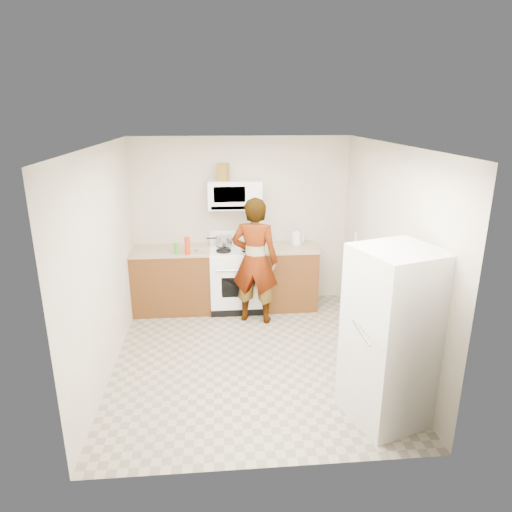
{
  "coord_description": "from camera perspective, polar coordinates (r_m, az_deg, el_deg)",
  "views": [
    {
      "loc": [
        -0.37,
        -4.86,
        2.85
      ],
      "look_at": [
        0.11,
        0.55,
        1.1
      ],
      "focal_mm": 32.0,
      "sensor_mm": 36.0,
      "label": 1
    }
  ],
  "objects": [
    {
      "name": "kettle",
      "position": [
        6.82,
        5.07,
        2.2
      ],
      "size": [
        0.19,
        0.19,
        0.17
      ],
      "primitive_type": "cylinder",
      "rotation": [
        0.0,
        0.0,
        0.42
      ],
      "color": "white",
      "rests_on": "counter_right"
    },
    {
      "name": "fridge",
      "position": [
        4.47,
        16.62,
        -9.61
      ],
      "size": [
        0.88,
        0.88,
        1.7
      ],
      "primitive_type": "cube",
      "rotation": [
        0.0,
        0.0,
        0.32
      ],
      "color": "silver",
      "rests_on": "floor"
    },
    {
      "name": "counter_right",
      "position": [
        6.72,
        4.11,
        1.06
      ],
      "size": [
        0.82,
        0.64,
        0.03
      ],
      "primitive_type": "cube",
      "color": "tan",
      "rests_on": "cabinet_right"
    },
    {
      "name": "counter_left",
      "position": [
        6.67,
        -10.63,
        0.67
      ],
      "size": [
        1.14,
        0.64,
        0.03
      ],
      "primitive_type": "cube",
      "color": "tan",
      "rests_on": "cabinet_left"
    },
    {
      "name": "person",
      "position": [
        6.22,
        -0.14,
        -0.63
      ],
      "size": [
        0.74,
        0.59,
        1.76
      ],
      "primitive_type": "imported",
      "rotation": [
        0.0,
        0.0,
        2.85
      ],
      "color": "tan",
      "rests_on": "floor"
    },
    {
      "name": "bottle_green_cap",
      "position": [
        6.41,
        -9.97,
        0.92
      ],
      "size": [
        0.06,
        0.06,
        0.16
      ],
      "primitive_type": "cylinder",
      "rotation": [
        0.0,
        0.0,
        -0.2
      ],
      "color": "#23951B",
      "rests_on": "counter_left"
    },
    {
      "name": "floor",
      "position": [
        5.65,
        -0.66,
        -12.5
      ],
      "size": [
        3.6,
        3.6,
        0.0
      ],
      "primitive_type": "plane",
      "color": "gray",
      "rests_on": "ground"
    },
    {
      "name": "jug",
      "position": [
        6.49,
        -4.13,
        10.42
      ],
      "size": [
        0.18,
        0.18,
        0.24
      ],
      "primitive_type": "cube",
      "rotation": [
        0.0,
        0.0,
        -0.41
      ],
      "color": "brown",
      "rests_on": "microwave"
    },
    {
      "name": "back_wall",
      "position": [
        6.85,
        -1.86,
        4.3
      ],
      "size": [
        3.2,
        0.02,
        2.5
      ],
      "primitive_type": "cube",
      "color": "beige",
      "rests_on": "floor"
    },
    {
      "name": "microwave",
      "position": [
        6.58,
        -2.68,
        7.73
      ],
      "size": [
        0.76,
        0.38,
        0.4
      ],
      "primitive_type": "cube",
      "color": "white",
      "rests_on": "back_wall"
    },
    {
      "name": "cabinet_right",
      "position": [
        6.87,
        4.03,
        -2.68
      ],
      "size": [
        0.8,
        0.62,
        0.9
      ],
      "primitive_type": "cube",
      "color": "brown",
      "rests_on": "floor"
    },
    {
      "name": "gas_range",
      "position": [
        6.78,
        -2.49,
        -2.63
      ],
      "size": [
        0.76,
        0.65,
        1.13
      ],
      "color": "white",
      "rests_on": "floor"
    },
    {
      "name": "bottle_hot_sauce",
      "position": [
        6.5,
        -8.44,
        1.2
      ],
      "size": [
        0.05,
        0.05,
        0.16
      ],
      "primitive_type": "cylinder",
      "rotation": [
        0.0,
        0.0,
        -0.01
      ],
      "color": "orange",
      "rests_on": "counter_left"
    },
    {
      "name": "pot_lid",
      "position": [
        6.49,
        -7.41,
        0.55
      ],
      "size": [
        0.33,
        0.33,
        0.01
      ],
      "primitive_type": "cylinder",
      "rotation": [
        0.0,
        0.0,
        -0.3
      ],
      "color": "white",
      "rests_on": "counter_left"
    },
    {
      "name": "broom",
      "position": [
        6.48,
        12.29,
        -2.4
      ],
      "size": [
        0.17,
        0.26,
        1.3
      ],
      "primitive_type": "cylinder",
      "rotation": [
        0.14,
        -0.14,
        0.23
      ],
      "color": "silver",
      "rests_on": "floor"
    },
    {
      "name": "right_wall",
      "position": [
        5.48,
        16.11,
        0.11
      ],
      "size": [
        0.02,
        3.6,
        2.5
      ],
      "primitive_type": "cube",
      "color": "beige",
      "rests_on": "floor"
    },
    {
      "name": "bottle_spray",
      "position": [
        6.37,
        -8.57,
        1.28
      ],
      "size": [
        0.08,
        0.08,
        0.25
      ],
      "primitive_type": "cylinder",
      "rotation": [
        0.0,
        0.0,
        0.05
      ],
      "color": "red",
      "rests_on": "counter_left"
    },
    {
      "name": "cabinet_left",
      "position": [
        6.82,
        -10.41,
        -3.09
      ],
      "size": [
        1.12,
        0.62,
        0.9
      ],
      "primitive_type": "cube",
      "color": "brown",
      "rests_on": "floor"
    },
    {
      "name": "saucepan",
      "position": [
        6.7,
        -3.99,
        1.92
      ],
      "size": [
        0.31,
        0.31,
        0.13
      ],
      "primitive_type": "cylinder",
      "rotation": [
        0.0,
        0.0,
        0.34
      ],
      "color": "silver",
      "rests_on": "gas_range"
    },
    {
      "name": "tray",
      "position": [
        6.49,
        -0.63,
        0.84
      ],
      "size": [
        0.29,
        0.24,
        0.05
      ],
      "primitive_type": "cube",
      "rotation": [
        0.0,
        0.0,
        -0.35
      ],
      "color": "white",
      "rests_on": "gas_range"
    }
  ]
}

